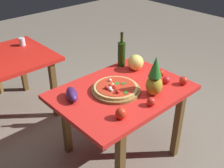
{
  "coord_description": "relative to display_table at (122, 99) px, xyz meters",
  "views": [
    {
      "loc": [
        -1.42,
        -1.43,
        1.96
      ],
      "look_at": [
        -0.05,
        0.07,
        0.78
      ],
      "focal_mm": 43.84,
      "sensor_mm": 36.0,
      "label": 1
    }
  ],
  "objects": [
    {
      "name": "pineapple_left",
      "position": [
        0.14,
        -0.23,
        0.25
      ],
      "size": [
        0.14,
        0.14,
        0.35
      ],
      "color": "#AB8E27",
      "rests_on": "display_table"
    },
    {
      "name": "display_table",
      "position": [
        0.0,
        0.0,
        0.0
      ],
      "size": [
        1.15,
        0.84,
        0.73
      ],
      "color": "brown",
      "rests_on": "ground_plane"
    },
    {
      "name": "pizza_board",
      "position": [
        -0.05,
        0.02,
        0.11
      ],
      "size": [
        0.42,
        0.42,
        0.02
      ],
      "primitive_type": "cylinder",
      "color": "olive",
      "rests_on": "display_table"
    },
    {
      "name": "pizza",
      "position": [
        -0.06,
        0.02,
        0.13
      ],
      "size": [
        0.38,
        0.38,
        0.06
      ],
      "color": "tan",
      "rests_on": "pizza_board"
    },
    {
      "name": "tomato_by_bottle",
      "position": [
        0.43,
        -0.07,
        0.13
      ],
      "size": [
        0.07,
        0.07,
        0.07
      ],
      "primitive_type": "sphere",
      "color": "red",
      "rests_on": "display_table"
    },
    {
      "name": "tomato_at_corner",
      "position": [
        0.37,
        -0.18,
        0.13
      ],
      "size": [
        0.07,
        0.07,
        0.07
      ],
      "primitive_type": "sphere",
      "color": "red",
      "rests_on": "display_table"
    },
    {
      "name": "tomato_beside_pepper",
      "position": [
        0.47,
        -0.3,
        0.13
      ],
      "size": [
        0.08,
        0.08,
        0.08
      ],
      "primitive_type": "sphere",
      "color": "red",
      "rests_on": "display_table"
    },
    {
      "name": "bell_pepper",
      "position": [
        -0.28,
        -0.28,
        0.14
      ],
      "size": [
        0.08,
        0.08,
        0.09
      ],
      "primitive_type": "ellipsoid",
      "color": "red",
      "rests_on": "display_table"
    },
    {
      "name": "background_table",
      "position": [
        -0.52,
        1.34,
        -0.0
      ],
      "size": [
        1.08,
        0.88,
        0.73
      ],
      "color": "brown",
      "rests_on": "ground_plane"
    },
    {
      "name": "eggplant",
      "position": [
        -0.4,
        0.17,
        0.14
      ],
      "size": [
        0.16,
        0.22,
        0.09
      ],
      "primitive_type": "ellipsoid",
      "rotation": [
        0.0,
        0.0,
        1.16
      ],
      "color": "#452054",
      "rests_on": "display_table"
    },
    {
      "name": "drinking_glass_water",
      "position": [
        -0.17,
        1.51,
        0.14
      ],
      "size": [
        0.07,
        0.07,
        0.09
      ],
      "primitive_type": "cylinder",
      "color": "silver",
      "rests_on": "background_table"
    },
    {
      "name": "wine_bottle",
      "position": [
        0.33,
        0.35,
        0.23
      ],
      "size": [
        0.08,
        0.08,
        0.35
      ],
      "color": "#1B380D",
      "rests_on": "display_table"
    },
    {
      "name": "melon",
      "position": [
        0.36,
        0.19,
        0.17
      ],
      "size": [
        0.15,
        0.15,
        0.15
      ],
      "primitive_type": "sphere",
      "color": "#EFD765",
      "rests_on": "display_table"
    },
    {
      "name": "ground_plane",
      "position": [
        0.0,
        0.0,
        -0.63
      ],
      "size": [
        10.0,
        10.0,
        0.0
      ],
      "primitive_type": "plane",
      "color": "gray"
    },
    {
      "name": "tomato_near_board",
      "position": [
        0.01,
        -0.32,
        0.13
      ],
      "size": [
        0.07,
        0.07,
        0.07
      ],
      "primitive_type": "sphere",
      "color": "red",
      "rests_on": "display_table"
    }
  ]
}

